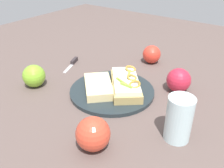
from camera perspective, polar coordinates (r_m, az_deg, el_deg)
name	(u,v)px	position (r m, az deg, el deg)	size (l,w,h in m)	color
ground_plane	(112,93)	(0.80, 0.00, -2.00)	(2.00, 2.00, 0.00)	brown
plate	(112,91)	(0.80, 0.00, -1.63)	(0.27, 0.27, 0.01)	#1F292D
sandwich	(126,84)	(0.79, 3.23, 0.06)	(0.18, 0.20, 0.05)	tan
bread_slice_side	(98,86)	(0.79, -3.18, -0.53)	(0.15, 0.08, 0.03)	beige
apple_0	(152,54)	(1.01, 9.21, 6.84)	(0.07, 0.07, 0.07)	red
apple_1	(34,76)	(0.86, -17.71, 1.80)	(0.08, 0.08, 0.08)	#78B12B
apple_2	(93,134)	(0.58, -4.44, -11.49)	(0.08, 0.08, 0.08)	#CA402A
apple_3	(179,80)	(0.82, 15.25, 0.86)	(0.08, 0.08, 0.08)	#BB2238
drinking_glass	(179,119)	(0.61, 15.32, -7.83)	(0.06, 0.06, 0.12)	silver
knife	(73,63)	(1.00, -9.12, 4.94)	(0.06, 0.12, 0.02)	silver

